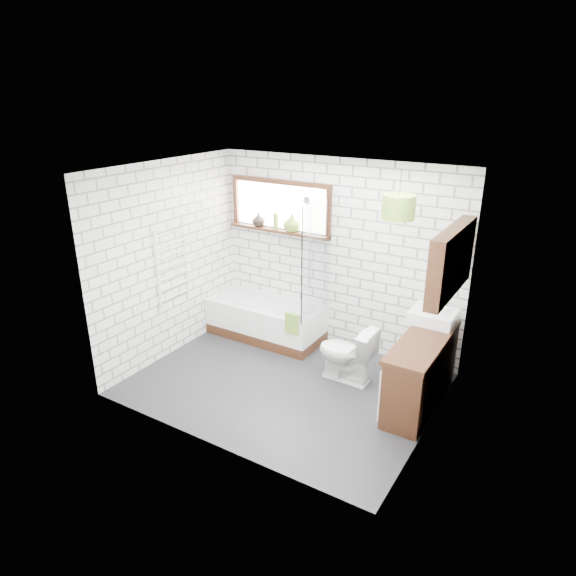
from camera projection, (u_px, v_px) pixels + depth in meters
The scene contains 22 objects.
floor at pixel (284, 385), 6.09m from camera, with size 3.40×2.60×0.01m, color black.
ceiling at pixel (283, 170), 5.18m from camera, with size 3.40×2.60×0.01m, color white.
wall_back at pixel (337, 255), 6.67m from camera, with size 3.40×0.01×2.50m, color white.
wall_front at pixel (207, 330), 4.60m from camera, with size 3.40×0.01×2.50m, color white.
wall_left at pixel (169, 261), 6.46m from camera, with size 0.01×2.60×2.50m, color white.
wall_right at pixel (438, 320), 4.80m from camera, with size 0.01×2.60×2.50m, color white.
window at pixel (280, 207), 6.85m from camera, with size 1.52×0.16×0.68m, color black.
towel_radiator at pixel (172, 265), 6.46m from camera, with size 0.06×0.52×1.00m, color white.
mirror_cabinet at pixel (451, 261), 5.17m from camera, with size 0.16×1.20×0.70m, color black.
shower_riser at pixel (308, 244), 6.79m from camera, with size 0.02×0.02×1.30m, color silver.
bathtub at pixel (266, 319), 7.18m from camera, with size 1.60×0.71×0.52m, color white.
shower_screen at pixel (316, 260), 6.43m from camera, with size 0.02×0.72×1.50m, color white.
towel_green at pixel (293, 323), 6.49m from camera, with size 0.20×0.05×0.27m, color olive.
towel_beige at pixel (293, 323), 6.49m from camera, with size 0.20×0.05×0.26m, color tan.
vanity at pixel (421, 372), 5.58m from camera, with size 0.44×1.37×0.79m, color black.
basin at pixel (433, 316), 5.82m from camera, with size 0.49×0.43×0.14m, color white.
tap at pixel (448, 315), 5.72m from camera, with size 0.03×0.03×0.16m, color silver.
toilet at pixel (346, 353), 6.07m from camera, with size 0.69×0.39×0.70m, color white.
vase_olive at pixel (292, 224), 6.79m from camera, with size 0.23×0.23×0.24m, color olive.
vase_dark at pixel (258, 221), 7.07m from camera, with size 0.18×0.18×0.19m, color black.
bottle at pixel (276, 223), 6.92m from camera, with size 0.07×0.07×0.21m, color olive.
pendant at pixel (399, 207), 5.45m from camera, with size 0.35×0.35×0.26m, color olive.
Camera 1 is at (2.79, -4.45, 3.27)m, focal length 32.00 mm.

